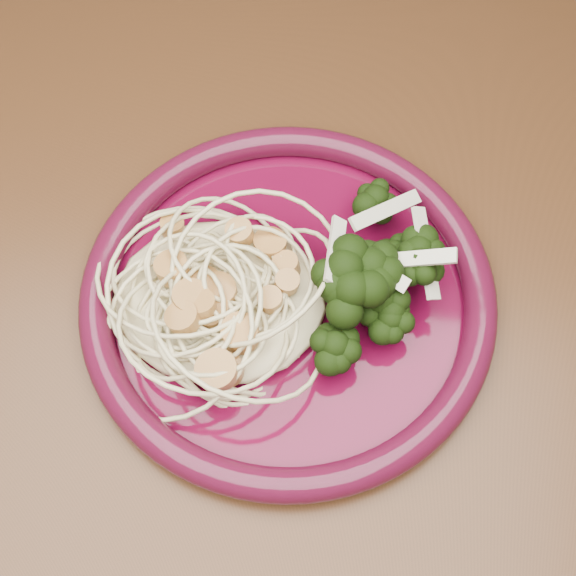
{
  "coord_description": "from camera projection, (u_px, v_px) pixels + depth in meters",
  "views": [
    {
      "loc": [
        0.03,
        -0.21,
        1.21
      ],
      "look_at": [
        0.01,
        0.02,
        0.77
      ],
      "focal_mm": 50.0,
      "sensor_mm": 36.0,
      "label": 1
    }
  ],
  "objects": [
    {
      "name": "spaghetti_pile",
      "position": [
        219.0,
        292.0,
        0.49
      ],
      "size": [
        0.15,
        0.14,
        0.03
      ],
      "primitive_type": "ellipsoid",
      "rotation": [
        0.0,
        0.0,
        0.19
      ],
      "color": "beige",
      "rests_on": "dinner_plate"
    },
    {
      "name": "onion_garnish",
      "position": [
        378.0,
        252.0,
        0.46
      ],
      "size": [
        0.07,
        0.09,
        0.05
      ],
      "primitive_type": null,
      "rotation": [
        0.0,
        0.0,
        0.19
      ],
      "color": "beige",
      "rests_on": "broccoli_pile"
    },
    {
      "name": "dining_table",
      "position": [
        274.0,
        389.0,
        0.59
      ],
      "size": [
        1.2,
        0.8,
        0.75
      ],
      "color": "#472814",
      "rests_on": "ground"
    },
    {
      "name": "scallop_cluster",
      "position": [
        214.0,
        265.0,
        0.46
      ],
      "size": [
        0.13,
        0.13,
        0.04
      ],
      "primitive_type": null,
      "rotation": [
        0.0,
        0.0,
        0.19
      ],
      "color": "#C48B44",
      "rests_on": "spaghetti_pile"
    },
    {
      "name": "dinner_plate",
      "position": [
        288.0,
        296.0,
        0.5
      ],
      "size": [
        0.31,
        0.31,
        0.02
      ],
      "rotation": [
        0.0,
        0.0,
        0.19
      ],
      "color": "#48051E",
      "rests_on": "dining_table"
    },
    {
      "name": "broccoli_pile",
      "position": [
        373.0,
        276.0,
        0.49
      ],
      "size": [
        0.1,
        0.14,
        0.05
      ],
      "primitive_type": "ellipsoid",
      "rotation": [
        0.0,
        0.0,
        0.19
      ],
      "color": "black",
      "rests_on": "dinner_plate"
    }
  ]
}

